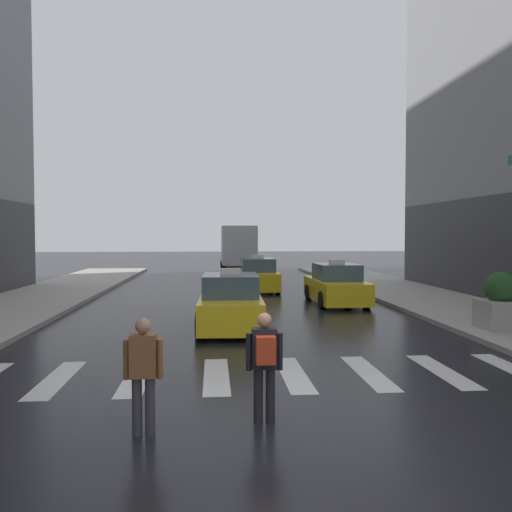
{
  "coord_description": "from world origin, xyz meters",
  "views": [
    {
      "loc": [
        -0.83,
        -7.57,
        2.81
      ],
      "look_at": [
        0.42,
        8.0,
        2.18
      ],
      "focal_mm": 37.65,
      "sensor_mm": 36.0,
      "label": 1
    }
  ],
  "objects_px": {
    "pedestrian_with_backpack": "(265,359)",
    "taxi_second": "(336,286)",
    "box_truck": "(238,248)",
    "pedestrian_plain_coat": "(143,369)",
    "taxi_lead": "(230,304)",
    "planter_near_corner": "(500,303)",
    "taxi_third": "(257,276)"
  },
  "relations": [
    {
      "from": "taxi_third",
      "to": "planter_near_corner",
      "type": "bearing_deg",
      "value": -64.0
    },
    {
      "from": "pedestrian_with_backpack",
      "to": "pedestrian_plain_coat",
      "type": "relative_size",
      "value": 1.0
    },
    {
      "from": "box_truck",
      "to": "taxi_lead",
      "type": "bearing_deg",
      "value": -93.25
    },
    {
      "from": "taxi_lead",
      "to": "pedestrian_with_backpack",
      "type": "distance_m",
      "value": 8.1
    },
    {
      "from": "pedestrian_plain_coat",
      "to": "pedestrian_with_backpack",
      "type": "bearing_deg",
      "value": 10.4
    },
    {
      "from": "taxi_second",
      "to": "box_truck",
      "type": "xyz_separation_m",
      "value": [
        -3.26,
        15.44,
        1.13
      ]
    },
    {
      "from": "taxi_second",
      "to": "taxi_third",
      "type": "relative_size",
      "value": 1.0
    },
    {
      "from": "taxi_lead",
      "to": "taxi_second",
      "type": "distance_m",
      "value": 6.93
    },
    {
      "from": "box_truck",
      "to": "pedestrian_plain_coat",
      "type": "height_order",
      "value": "box_truck"
    },
    {
      "from": "taxi_lead",
      "to": "taxi_second",
      "type": "xyz_separation_m",
      "value": [
        4.44,
        5.32,
        0.0
      ]
    },
    {
      "from": "taxi_lead",
      "to": "pedestrian_with_backpack",
      "type": "bearing_deg",
      "value": -88.29
    },
    {
      "from": "taxi_second",
      "to": "planter_near_corner",
      "type": "height_order",
      "value": "taxi_second"
    },
    {
      "from": "taxi_lead",
      "to": "planter_near_corner",
      "type": "distance_m",
      "value": 7.7
    },
    {
      "from": "pedestrian_with_backpack",
      "to": "pedestrian_plain_coat",
      "type": "height_order",
      "value": "same"
    },
    {
      "from": "taxi_second",
      "to": "pedestrian_plain_coat",
      "type": "distance_m",
      "value": 14.96
    },
    {
      "from": "planter_near_corner",
      "to": "pedestrian_with_backpack",
      "type": "bearing_deg",
      "value": -137.85
    },
    {
      "from": "taxi_third",
      "to": "planter_near_corner",
      "type": "relative_size",
      "value": 2.85
    },
    {
      "from": "taxi_lead",
      "to": "planter_near_corner",
      "type": "bearing_deg",
      "value": -11.03
    },
    {
      "from": "taxi_lead",
      "to": "box_truck",
      "type": "height_order",
      "value": "box_truck"
    },
    {
      "from": "pedestrian_with_backpack",
      "to": "planter_near_corner",
      "type": "xyz_separation_m",
      "value": [
        7.32,
        6.62,
        -0.1
      ]
    },
    {
      "from": "pedestrian_plain_coat",
      "to": "taxi_lead",
      "type": "bearing_deg",
      "value": 79.99
    },
    {
      "from": "taxi_third",
      "to": "pedestrian_plain_coat",
      "type": "xyz_separation_m",
      "value": [
        -3.17,
        -18.99,
        0.21
      ]
    },
    {
      "from": "box_truck",
      "to": "pedestrian_plain_coat",
      "type": "bearing_deg",
      "value": -95.22
    },
    {
      "from": "planter_near_corner",
      "to": "taxi_second",
      "type": "bearing_deg",
      "value": 114.68
    },
    {
      "from": "taxi_third",
      "to": "pedestrian_with_backpack",
      "type": "relative_size",
      "value": 2.76
    },
    {
      "from": "taxi_second",
      "to": "taxi_third",
      "type": "xyz_separation_m",
      "value": [
        -2.75,
        5.25,
        0.0
      ]
    },
    {
      "from": "taxi_third",
      "to": "planter_near_corner",
      "type": "xyz_separation_m",
      "value": [
        5.88,
        -12.05,
        0.15
      ]
    },
    {
      "from": "box_truck",
      "to": "pedestrian_with_backpack",
      "type": "relative_size",
      "value": 4.57
    },
    {
      "from": "planter_near_corner",
      "to": "taxi_third",
      "type": "bearing_deg",
      "value": 116.0
    },
    {
      "from": "taxi_lead",
      "to": "taxi_third",
      "type": "height_order",
      "value": "same"
    },
    {
      "from": "pedestrian_with_backpack",
      "to": "pedestrian_plain_coat",
      "type": "bearing_deg",
      "value": -169.6
    },
    {
      "from": "pedestrian_with_backpack",
      "to": "taxi_second",
      "type": "bearing_deg",
      "value": 72.64
    }
  ]
}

